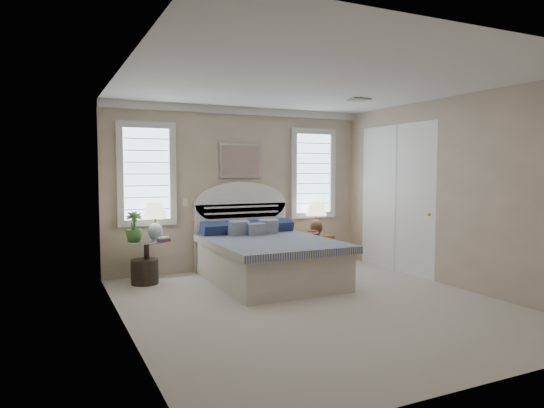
{
  "coord_description": "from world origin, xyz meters",
  "views": [
    {
      "loc": [
        -3.01,
        -5.09,
        1.66
      ],
      "look_at": [
        -0.11,
        1.0,
        1.19
      ],
      "focal_mm": 32.0,
      "sensor_mm": 36.0,
      "label": 1
    }
  ],
  "objects_px": {
    "bed": "(266,255)",
    "nightstand_right": "(317,243)",
    "side_table_left": "(147,257)",
    "floor_pot": "(145,272)",
    "lamp_right": "(316,214)",
    "lamp_left": "(155,217)"
  },
  "relations": [
    {
      "from": "nightstand_right",
      "to": "lamp_right",
      "type": "bearing_deg",
      "value": 72.02
    },
    {
      "from": "side_table_left",
      "to": "nightstand_right",
      "type": "height_order",
      "value": "side_table_left"
    },
    {
      "from": "floor_pot",
      "to": "lamp_right",
      "type": "bearing_deg",
      "value": 3.52
    },
    {
      "from": "nightstand_right",
      "to": "side_table_left",
      "type": "bearing_deg",
      "value": -178.06
    },
    {
      "from": "bed",
      "to": "floor_pot",
      "type": "distance_m",
      "value": 1.79
    },
    {
      "from": "nightstand_right",
      "to": "bed",
      "type": "bearing_deg",
      "value": -151.97
    },
    {
      "from": "nightstand_right",
      "to": "lamp_right",
      "type": "distance_m",
      "value": 0.51
    },
    {
      "from": "side_table_left",
      "to": "bed",
      "type": "bearing_deg",
      "value": -19.74
    },
    {
      "from": "side_table_left",
      "to": "nightstand_right",
      "type": "distance_m",
      "value": 2.95
    },
    {
      "from": "side_table_left",
      "to": "lamp_right",
      "type": "distance_m",
      "value": 3.01
    },
    {
      "from": "side_table_left",
      "to": "lamp_right",
      "type": "xyz_separation_m",
      "value": [
        2.97,
        0.15,
        0.5
      ]
    },
    {
      "from": "lamp_left",
      "to": "nightstand_right",
      "type": "bearing_deg",
      "value": 1.57
    },
    {
      "from": "floor_pot",
      "to": "lamp_right",
      "type": "height_order",
      "value": "lamp_right"
    },
    {
      "from": "bed",
      "to": "side_table_left",
      "type": "relative_size",
      "value": 3.61
    },
    {
      "from": "bed",
      "to": "nightstand_right",
      "type": "bearing_deg",
      "value": 28.03
    },
    {
      "from": "bed",
      "to": "floor_pot",
      "type": "relative_size",
      "value": 5.74
    },
    {
      "from": "floor_pot",
      "to": "lamp_left",
      "type": "xyz_separation_m",
      "value": [
        0.18,
        0.06,
        0.79
      ]
    },
    {
      "from": "bed",
      "to": "nightstand_right",
      "type": "height_order",
      "value": "bed"
    },
    {
      "from": "lamp_left",
      "to": "lamp_right",
      "type": "xyz_separation_m",
      "value": [
        2.83,
        0.13,
        -0.08
      ]
    },
    {
      "from": "side_table_left",
      "to": "floor_pot",
      "type": "height_order",
      "value": "side_table_left"
    },
    {
      "from": "lamp_right",
      "to": "bed",
      "type": "bearing_deg",
      "value": -150.56
    },
    {
      "from": "side_table_left",
      "to": "nightstand_right",
      "type": "xyz_separation_m",
      "value": [
        2.95,
        0.1,
        -0.0
      ]
    }
  ]
}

